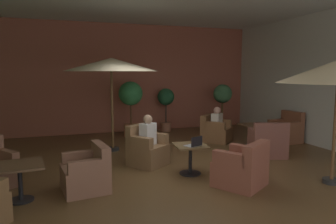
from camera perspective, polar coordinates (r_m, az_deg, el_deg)
ground_plane at (r=6.89m, az=1.31°, el=-10.27°), size 9.09×9.44×0.02m
wall_back_brick at (r=11.08m, az=-7.18°, el=6.03°), size 9.09×0.08×3.69m
cafe_table_front_left at (r=6.46m, az=4.05°, el=-7.47°), size 0.70×0.70×0.61m
armchair_front_left_north at (r=7.10m, az=-3.85°, el=-6.84°), size 0.99×0.99×0.89m
armchair_front_left_east at (r=5.95m, az=13.15°, el=-9.93°), size 1.10×1.09×0.84m
cafe_table_front_right at (r=9.21m, az=15.35°, el=-3.09°), size 0.77×0.77×0.61m
armchair_front_right_north at (r=10.00m, az=20.49°, el=-3.24°), size 0.80×0.84×0.91m
armchair_front_right_east at (r=9.55m, az=8.55°, el=-3.48°), size 1.06×1.06×0.79m
armchair_front_right_south at (r=8.15m, az=17.54°, el=-5.46°), size 1.00×0.93×0.87m
cafe_table_mid_center at (r=5.64m, az=-25.19°, el=-9.86°), size 0.79×0.79×0.61m
armchair_mid_center_north at (r=5.79m, az=-14.41°, el=-10.67°), size 0.83×0.88×0.80m
patio_umbrella_tall_red at (r=8.32m, az=-10.20°, el=8.33°), size 2.42×2.42×2.42m
potted_tree_left_corner at (r=11.01m, az=-0.38°, el=1.81°), size 0.59×0.59×1.50m
potted_tree_mid_left at (r=11.00m, az=9.80°, el=2.11°), size 0.64×0.64×1.65m
potted_tree_mid_right at (r=10.13m, az=-6.75°, el=2.26°), size 0.76×0.76×1.77m
patron_blue_shirt at (r=9.48m, az=8.81°, el=-1.17°), size 0.45×0.44×0.62m
patron_with_friend at (r=6.99m, az=-3.64°, el=-3.53°), size 0.41×0.39×0.67m
iced_drink_cup at (r=6.31m, az=5.01°, el=-5.62°), size 0.08×0.08×0.11m
open_laptop at (r=6.29m, az=4.83°, el=-5.70°), size 0.37×0.33×0.20m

